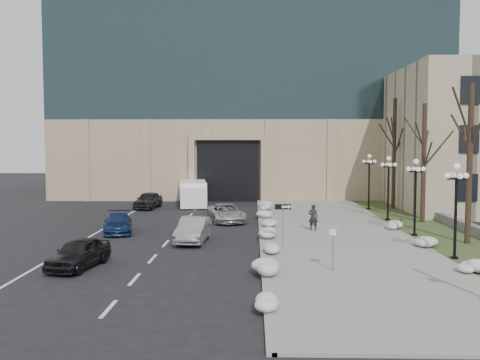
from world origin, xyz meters
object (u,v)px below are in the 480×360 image
at_px(car_b, 193,230).
at_px(car_a, 79,253).
at_px(car_e, 148,200).
at_px(box_truck, 193,194).
at_px(car_d, 226,213).
at_px(keep_sign, 333,239).
at_px(lamppost_a, 456,198).
at_px(lamppost_c, 388,179).
at_px(one_way_sign, 286,212).
at_px(car_c, 118,223).
at_px(pedestrian, 313,217).
at_px(lamppost_d, 369,174).
at_px(lamppost_b, 415,187).

bearing_deg(car_b, car_a, -120.83).
height_order(car_a, car_e, car_e).
bearing_deg(box_truck, car_d, -78.17).
bearing_deg(keep_sign, lamppost_a, 34.66).
bearing_deg(lamppost_c, box_truck, 148.17).
relative_size(car_a, box_truck, 0.57).
xyz_separation_m(car_a, one_way_sign, (9.75, 4.72, 1.32)).
bearing_deg(car_b, car_c, 153.19).
distance_m(car_a, pedestrian, 15.59).
distance_m(car_b, lamppost_a, 14.22).
bearing_deg(car_d, car_b, -114.48).
distance_m(car_b, pedestrian, 8.16).
height_order(car_b, lamppost_a, lamppost_a).
bearing_deg(lamppost_a, car_a, -173.67).
height_order(pedestrian, lamppost_d, lamppost_d).
bearing_deg(one_way_sign, car_a, -157.72).
bearing_deg(car_c, pedestrian, -10.73).
bearing_deg(keep_sign, one_way_sign, 119.31).
distance_m(car_a, lamppost_b, 19.87).
xyz_separation_m(pedestrian, lamppost_d, (5.97, 11.34, 2.11)).
height_order(car_b, car_c, car_b).
relative_size(car_d, pedestrian, 2.81).
bearing_deg(car_b, lamppost_a, -14.84).
xyz_separation_m(keep_sign, lamppost_a, (6.30, 2.70, 1.56)).
relative_size(car_e, lamppost_c, 0.89).
xyz_separation_m(pedestrian, lamppost_a, (5.97, -8.16, 2.11)).
bearing_deg(car_e, lamppost_b, -29.69).
height_order(one_way_sign, keep_sign, one_way_sign).
height_order(car_e, pedestrian, pedestrian).
xyz_separation_m(car_d, lamppost_b, (11.78, -5.97, 2.42)).
xyz_separation_m(car_b, pedestrian, (7.31, 3.62, 0.25)).
bearing_deg(car_c, one_way_sign, -38.32).
height_order(car_b, car_d, car_b).
distance_m(car_b, one_way_sign, 5.66).
bearing_deg(box_truck, car_a, -103.48).
bearing_deg(car_b, lamppost_c, 36.55).
relative_size(car_e, lamppost_b, 0.89).
relative_size(pedestrian, box_truck, 0.24).
height_order(lamppost_c, lamppost_d, same).
bearing_deg(one_way_sign, car_b, 157.44).
relative_size(car_a, pedestrian, 2.39).
bearing_deg(keep_sign, car_a, -172.18).
bearing_deg(one_way_sign, lamppost_c, 48.30).
height_order(box_truck, lamppost_a, lamppost_a).
height_order(car_a, box_truck, box_truck).
height_order(car_a, lamppost_d, lamppost_d).
xyz_separation_m(car_a, car_e, (-1.22, 22.26, 0.04)).
distance_m(car_b, box_truck, 18.12).
height_order(one_way_sign, lamppost_b, lamppost_b).
xyz_separation_m(car_b, car_d, (1.49, 7.93, -0.06)).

